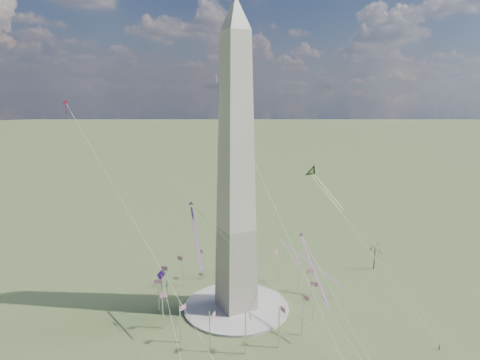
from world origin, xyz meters
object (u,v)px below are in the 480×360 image
washington_monument (236,171)px  person_east (439,347)px  tree_near (375,248)px  kite_delta_black (313,174)px

washington_monument → person_east: washington_monument is taller
tree_near → person_east: tree_near is taller
tree_near → person_east: (-25.77, -50.26, -8.27)m
person_east → kite_delta_black: (-0.60, 59.30, 40.44)m
kite_delta_black → person_east: bearing=83.6°
tree_near → kite_delta_black: kite_delta_black is taller
tree_near → person_east: size_ratio=7.04×
person_east → kite_delta_black: bearing=-109.9°
washington_monument → kite_delta_black: 41.10m
washington_monument → kite_delta_black: washington_monument is taller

